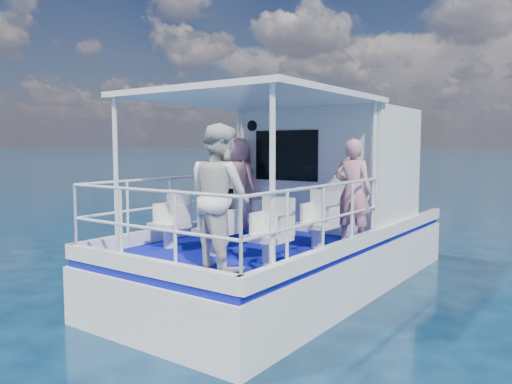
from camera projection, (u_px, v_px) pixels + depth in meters
ground at (261, 298)px, 7.93m from camera, size 2000.00×2000.00×0.00m
hull at (293, 284)px, 8.74m from camera, size 3.00×7.00×1.60m
deck at (294, 237)px, 8.66m from camera, size 2.90×6.90×0.10m
cabin at (329, 168)px, 9.61m from camera, size 2.85×2.00×2.20m
canopy at (253, 98)px, 7.48m from camera, size 3.00×3.20×0.08m
canopy_posts at (251, 174)px, 7.55m from camera, size 2.77×2.97×2.20m
railings at (238, 215)px, 7.34m from camera, size 2.84×3.59×1.00m
seat_port_fwd at (224, 224)px, 8.51m from camera, size 0.48×0.46×0.38m
seat_center_fwd at (268, 229)px, 7.99m from camera, size 0.48×0.46×0.38m
seat_stbd_fwd at (318, 235)px, 7.47m from camera, size 0.48×0.46×0.38m
seat_port_aft at (169, 235)px, 7.46m from camera, size 0.48×0.46×0.38m
seat_center_aft at (215, 242)px, 6.94m from camera, size 0.48×0.46×0.38m
seat_stbd_aft at (269, 249)px, 6.42m from camera, size 0.48×0.46×0.38m
passenger_port_fwd at (238, 182)px, 9.34m from camera, size 0.66×0.50×1.68m
passenger_stbd_fwd at (353, 192)px, 7.72m from camera, size 0.63×0.45×1.63m
passenger_stbd_aft at (219, 197)px, 6.13m from camera, size 1.02×0.89×1.79m
backpack_port at (223, 201)px, 8.41m from camera, size 0.32×0.18×0.42m
backpack_center at (216, 210)px, 6.90m from camera, size 0.34×0.19×0.50m
compact_camera at (223, 187)px, 8.40m from camera, size 0.10×0.06×0.06m
panda at (216, 178)px, 6.85m from camera, size 0.25×0.21×0.39m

